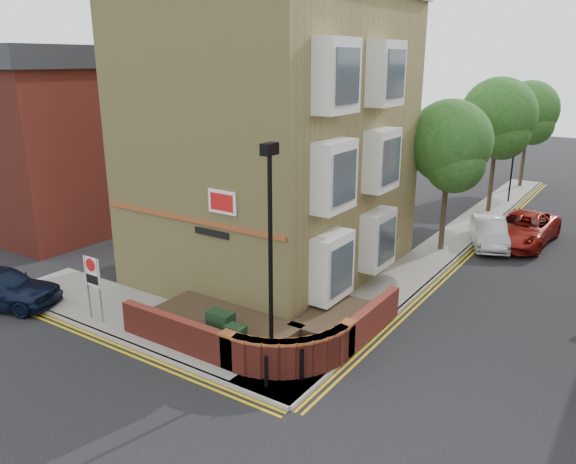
# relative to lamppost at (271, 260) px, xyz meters

# --- Properties ---
(ground) EXTENTS (120.00, 120.00, 0.00)m
(ground) POSITION_rel_lamppost_xyz_m (-1.60, -1.20, -3.34)
(ground) COLOR black
(ground) RESTS_ON ground
(pavement_corner) EXTENTS (13.00, 3.00, 0.12)m
(pavement_corner) POSITION_rel_lamppost_xyz_m (-5.10, 0.30, -3.28)
(pavement_corner) COLOR gray
(pavement_corner) RESTS_ON ground
(pavement_main) EXTENTS (2.00, 32.00, 0.12)m
(pavement_main) POSITION_rel_lamppost_xyz_m (0.40, 14.80, -3.28)
(pavement_main) COLOR gray
(pavement_main) RESTS_ON ground
(kerb_side) EXTENTS (13.00, 0.15, 0.12)m
(kerb_side) POSITION_rel_lamppost_xyz_m (-5.10, -1.20, -3.28)
(kerb_side) COLOR gray
(kerb_side) RESTS_ON ground
(kerb_main_near) EXTENTS (0.15, 32.00, 0.12)m
(kerb_main_near) POSITION_rel_lamppost_xyz_m (1.40, 14.80, -3.28)
(kerb_main_near) COLOR gray
(kerb_main_near) RESTS_ON ground
(yellow_lines_side) EXTENTS (13.00, 0.28, 0.01)m
(yellow_lines_side) POSITION_rel_lamppost_xyz_m (-5.10, -1.45, -3.34)
(yellow_lines_side) COLOR gold
(yellow_lines_side) RESTS_ON ground
(yellow_lines_main) EXTENTS (0.28, 32.00, 0.01)m
(yellow_lines_main) POSITION_rel_lamppost_xyz_m (1.65, 14.80, -3.34)
(yellow_lines_main) COLOR gold
(yellow_lines_main) RESTS_ON ground
(corner_building) EXTENTS (8.95, 10.40, 13.60)m
(corner_building) POSITION_rel_lamppost_xyz_m (-4.44, 6.80, 2.88)
(corner_building) COLOR tan
(corner_building) RESTS_ON ground
(garden_wall) EXTENTS (6.80, 6.00, 1.20)m
(garden_wall) POSITION_rel_lamppost_xyz_m (-1.60, 1.30, -3.34)
(garden_wall) COLOR maroon
(garden_wall) RESTS_ON ground
(lamppost) EXTENTS (0.25, 0.50, 6.30)m
(lamppost) POSITION_rel_lamppost_xyz_m (0.00, 0.00, 0.00)
(lamppost) COLOR black
(lamppost) RESTS_ON pavement_corner
(utility_cabinet_large) EXTENTS (0.80, 0.45, 1.20)m
(utility_cabinet_large) POSITION_rel_lamppost_xyz_m (-1.90, 0.10, -2.62)
(utility_cabinet_large) COLOR black
(utility_cabinet_large) RESTS_ON pavement_corner
(utility_cabinet_small) EXTENTS (0.55, 0.40, 1.10)m
(utility_cabinet_small) POSITION_rel_lamppost_xyz_m (-1.10, -0.20, -2.67)
(utility_cabinet_small) COLOR black
(utility_cabinet_small) RESTS_ON pavement_corner
(bollard_near) EXTENTS (0.11, 0.11, 0.90)m
(bollard_near) POSITION_rel_lamppost_xyz_m (0.40, -0.80, -2.77)
(bollard_near) COLOR black
(bollard_near) RESTS_ON pavement_corner
(bollard_far) EXTENTS (0.11, 0.11, 0.90)m
(bollard_far) POSITION_rel_lamppost_xyz_m (1.00, -0.00, -2.77)
(bollard_far) COLOR black
(bollard_far) RESTS_ON pavement_corner
(zone_sign) EXTENTS (0.72, 0.07, 2.20)m
(zone_sign) POSITION_rel_lamppost_xyz_m (-6.60, -0.70, -1.70)
(zone_sign) COLOR slate
(zone_sign) RESTS_ON pavement_corner
(side_building) EXTENTS (6.40, 10.40, 9.00)m
(side_building) POSITION_rel_lamppost_xyz_m (-16.60, 6.80, 1.20)
(side_building) COLOR maroon
(side_building) RESTS_ON ground
(tree_near) EXTENTS (3.64, 3.65, 6.70)m
(tree_near) POSITION_rel_lamppost_xyz_m (0.40, 12.85, 1.36)
(tree_near) COLOR #382B1E
(tree_near) RESTS_ON pavement_main
(tree_mid) EXTENTS (4.03, 4.03, 7.42)m
(tree_mid) POSITION_rel_lamppost_xyz_m (0.40, 20.85, 1.85)
(tree_mid) COLOR #382B1E
(tree_mid) RESTS_ON pavement_main
(tree_far) EXTENTS (3.81, 3.81, 7.00)m
(tree_far) POSITION_rel_lamppost_xyz_m (0.40, 28.85, 1.57)
(tree_far) COLOR #382B1E
(tree_far) RESTS_ON pavement_main
(traffic_light_assembly) EXTENTS (0.20, 0.16, 4.20)m
(traffic_light_assembly) POSITION_rel_lamppost_xyz_m (0.80, 23.80, -0.56)
(traffic_light_assembly) COLOR black
(traffic_light_assembly) RESTS_ON pavement_main
(silver_car_near) EXTENTS (2.78, 4.26, 1.33)m
(silver_car_near) POSITION_rel_lamppost_xyz_m (2.00, 14.73, -2.68)
(silver_car_near) COLOR #AEB2B7
(silver_car_near) RESTS_ON ground
(red_car_main) EXTENTS (2.80, 5.46, 1.48)m
(red_car_main) POSITION_rel_lamppost_xyz_m (3.21, 16.00, -2.61)
(red_car_main) COLOR maroon
(red_car_main) RESTS_ON ground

